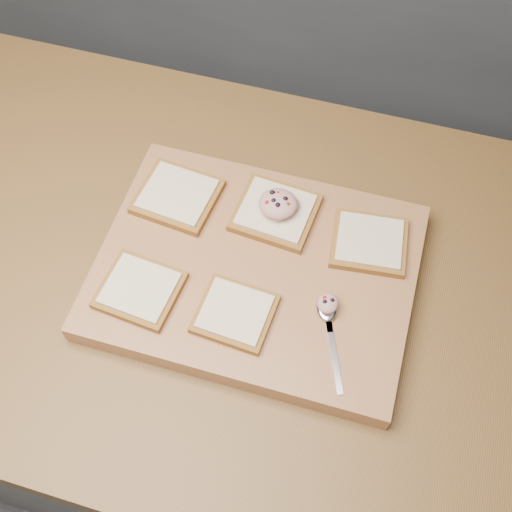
{
  "coord_description": "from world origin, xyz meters",
  "views": [
    {
      "loc": [
        0.01,
        -0.48,
        1.8
      ],
      "look_at": [
        -0.13,
        -0.0,
        0.97
      ],
      "focal_mm": 45.0,
      "sensor_mm": 36.0,
      "label": 1
    }
  ],
  "objects": [
    {
      "name": "island_counter",
      "position": [
        0.0,
        0.0,
        0.45
      ],
      "size": [
        2.0,
        0.8,
        0.9
      ],
      "color": "slate",
      "rests_on": "ground"
    },
    {
      "name": "bread_far_left",
      "position": [
        -0.29,
        0.08,
        0.95
      ],
      "size": [
        0.14,
        0.13,
        0.02
      ],
      "color": "brown",
      "rests_on": "cutting_board"
    },
    {
      "name": "bread_far_center",
      "position": [
        -0.13,
        0.1,
        0.95
      ],
      "size": [
        0.13,
        0.13,
        0.02
      ],
      "color": "brown",
      "rests_on": "cutting_board"
    },
    {
      "name": "bread_near_center",
      "position": [
        -0.14,
        -0.09,
        0.95
      ],
      "size": [
        0.12,
        0.11,
        0.02
      ],
      "color": "brown",
      "rests_on": "cutting_board"
    },
    {
      "name": "spoon_salad",
      "position": [
        -0.01,
        -0.05,
        0.96
      ],
      "size": [
        0.03,
        0.03,
        0.02
      ],
      "color": "tan",
      "rests_on": "spoon"
    },
    {
      "name": "ground",
      "position": [
        0.0,
        0.0,
        0.0
      ],
      "size": [
        4.0,
        4.0,
        0.0
      ],
      "primitive_type": "plane",
      "color": "#515459",
      "rests_on": "ground"
    },
    {
      "name": "bread_far_right",
      "position": [
        0.03,
        0.08,
        0.95
      ],
      "size": [
        0.13,
        0.12,
        0.02
      ],
      "color": "brown",
      "rests_on": "cutting_board"
    },
    {
      "name": "bread_near_left",
      "position": [
        -0.29,
        -0.1,
        0.95
      ],
      "size": [
        0.12,
        0.12,
        0.02
      ],
      "color": "brown",
      "rests_on": "cutting_board"
    },
    {
      "name": "spoon",
      "position": [
        -0.01,
        -0.06,
        0.94
      ],
      "size": [
        0.08,
        0.15,
        0.01
      ],
      "color": "silver",
      "rests_on": "cutting_board"
    },
    {
      "name": "tuna_salad_dollop",
      "position": [
        -0.13,
        0.1,
        0.97
      ],
      "size": [
        0.06,
        0.06,
        0.03
      ],
      "color": "tan",
      "rests_on": "bread_far_center"
    },
    {
      "name": "cutting_board",
      "position": [
        -0.13,
        -0.0,
        0.92
      ],
      "size": [
        0.49,
        0.37,
        0.04
      ],
      "primitive_type": "cube",
      "color": "#A16E45",
      "rests_on": "island_counter"
    }
  ]
}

